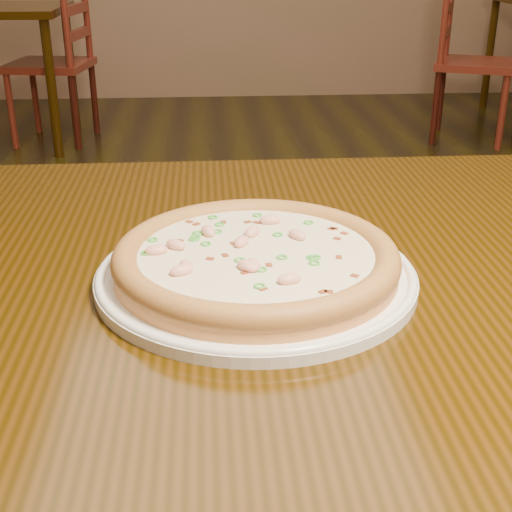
{
  "coord_description": "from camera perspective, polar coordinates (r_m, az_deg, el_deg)",
  "views": [
    {
      "loc": [
        -0.08,
        -0.83,
        1.08
      ],
      "look_at": [
        -0.03,
        -0.16,
        0.78
      ],
      "focal_mm": 50.0,
      "sensor_mm": 36.0,
      "label": 1
    }
  ],
  "objects": [
    {
      "name": "hero_table",
      "position": [
        0.86,
        7.83,
        -6.28
      ],
      "size": [
        1.2,
        0.8,
        0.75
      ],
      "color": "black",
      "rests_on": "ground"
    },
    {
      "name": "plate",
      "position": [
        0.75,
        -0.0,
        -1.49
      ],
      "size": [
        0.34,
        0.34,
        0.02
      ],
      "color": "white",
      "rests_on": "hero_table"
    },
    {
      "name": "pizza",
      "position": [
        0.74,
        -0.02,
        -0.2
      ],
      "size": [
        0.3,
        0.3,
        0.03
      ],
      "color": "#D08445",
      "rests_on": "plate"
    },
    {
      "name": "chair_c",
      "position": [
        4.33,
        16.38,
        14.66
      ],
      "size": [
        0.55,
        0.55,
        0.95
      ],
      "color": "#5E1F14",
      "rests_on": "ground"
    },
    {
      "name": "chair_b",
      "position": [
        4.26,
        -15.47,
        14.61
      ],
      "size": [
        0.48,
        0.48,
        0.95
      ],
      "color": "#5E1F14",
      "rests_on": "ground"
    }
  ]
}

